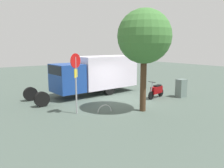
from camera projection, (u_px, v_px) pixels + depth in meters
ground_plane at (125, 101)px, 14.55m from camera, size 60.00×60.00×0.00m
box_truck_near at (95, 73)px, 16.49m from camera, size 8.36×2.67×2.80m
motorcycle at (156, 90)px, 15.37m from camera, size 1.79×0.67×1.20m
stop_sign at (76, 74)px, 11.51m from camera, size 0.71×0.33×3.18m
street_tree at (144, 37)px, 11.69m from camera, size 2.88×2.88×5.49m
utility_cabinet at (181, 88)px, 15.60m from camera, size 0.65×0.53×1.26m
bike_rack_hoop at (105, 112)px, 12.09m from camera, size 0.85×0.16×0.85m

